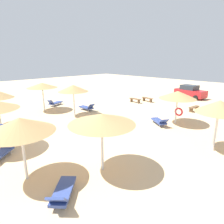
% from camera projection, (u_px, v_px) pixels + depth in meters
% --- Properties ---
extents(ground_plane, '(80.00, 80.00, 0.00)m').
position_uv_depth(ground_plane, '(81.00, 137.00, 12.92)').
color(ground_plane, '#DBBA8C').
extents(parasol_0, '(2.74, 2.74, 2.87)m').
position_uv_depth(parasol_0, '(73.00, 88.00, 17.25)').
color(parasol_0, silver).
rests_on(parasol_0, ground).
extents(parasol_1, '(2.90, 2.90, 2.69)m').
position_uv_depth(parasol_1, '(178.00, 95.00, 15.11)').
color(parasol_1, silver).
rests_on(parasol_1, ground).
extents(parasol_3, '(2.84, 2.84, 2.85)m').
position_uv_depth(parasol_3, '(20.00, 125.00, 7.82)').
color(parasol_3, silver).
rests_on(parasol_3, ground).
extents(parasol_4, '(2.51, 2.51, 2.97)m').
position_uv_depth(parasol_4, '(219.00, 107.00, 10.43)').
color(parasol_4, silver).
rests_on(parasol_4, ground).
extents(parasol_5, '(3.06, 3.06, 2.80)m').
position_uv_depth(parasol_5, '(102.00, 119.00, 8.52)').
color(parasol_5, silver).
rests_on(parasol_5, ground).
extents(parasol_7, '(2.98, 2.98, 2.84)m').
position_uv_depth(parasol_7, '(42.00, 85.00, 19.02)').
color(parasol_7, silver).
rests_on(parasol_7, ground).
extents(lounger_0, '(1.88, 0.73, 0.79)m').
position_uv_depth(lounger_0, '(87.00, 107.00, 19.64)').
color(lounger_0, '#33478C').
rests_on(lounger_0, ground).
extents(lounger_1, '(1.94, 1.54, 0.73)m').
position_uv_depth(lounger_1, '(159.00, 121.00, 15.29)').
color(lounger_1, '#33478C').
rests_on(lounger_1, ground).
extents(lounger_2, '(1.70, 1.88, 0.67)m').
position_uv_depth(lounger_2, '(10.00, 124.00, 14.55)').
color(lounger_2, '#33478C').
rests_on(lounger_2, ground).
extents(lounger_5, '(1.75, 1.79, 0.77)m').
position_uv_depth(lounger_5, '(62.00, 192.00, 7.16)').
color(lounger_5, '#33478C').
rests_on(lounger_5, ground).
extents(lounger_6, '(1.69, 1.87, 0.72)m').
position_uv_depth(lounger_6, '(1.00, 152.00, 10.23)').
color(lounger_6, '#33478C').
rests_on(lounger_6, ground).
extents(lounger_7, '(1.23, 1.95, 0.80)m').
position_uv_depth(lounger_7, '(55.00, 103.00, 21.64)').
color(lounger_7, '#33478C').
rests_on(lounger_7, ground).
extents(bench_0, '(1.53, 0.53, 0.49)m').
position_uv_depth(bench_0, '(147.00, 99.00, 23.61)').
color(bench_0, brown).
rests_on(bench_0, ground).
extents(bench_1, '(0.53, 1.53, 0.49)m').
position_uv_depth(bench_1, '(194.00, 108.00, 19.28)').
color(bench_1, brown).
rests_on(bench_1, ground).
extents(bench_2, '(1.51, 0.43, 0.49)m').
position_uv_depth(bench_2, '(135.00, 100.00, 23.11)').
color(bench_2, brown).
rests_on(bench_2, ground).
extents(parked_car, '(4.22, 2.47, 1.72)m').
position_uv_depth(parked_car, '(190.00, 92.00, 25.78)').
color(parked_car, '#B21E23').
rests_on(parked_car, ground).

